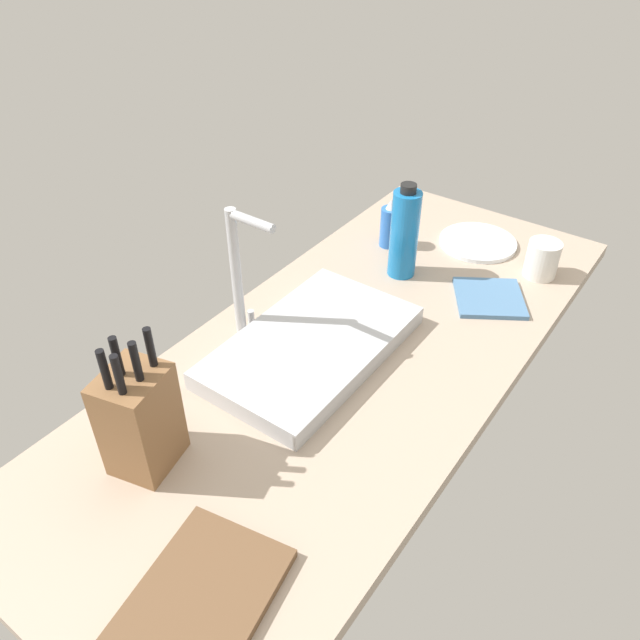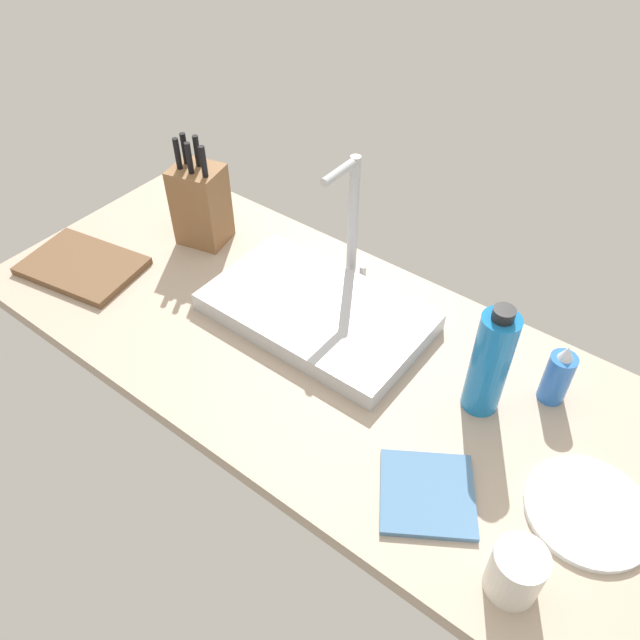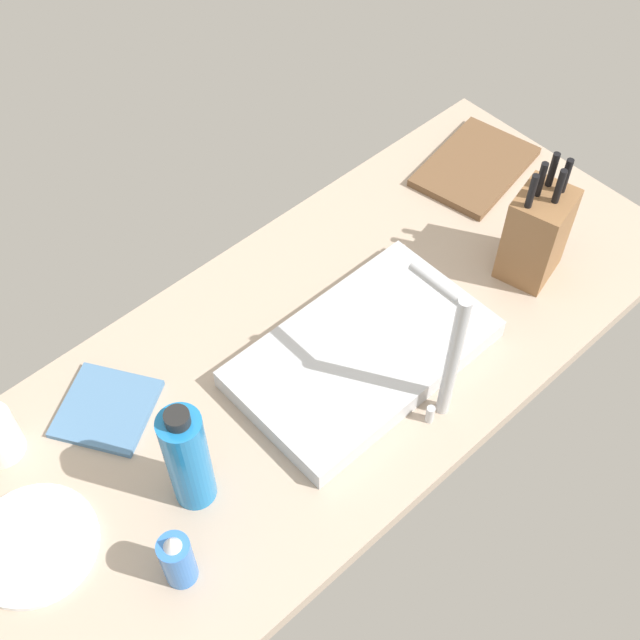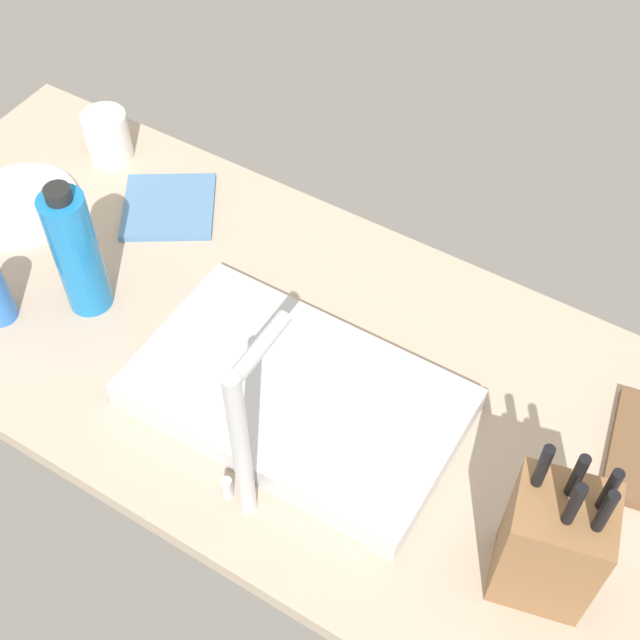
# 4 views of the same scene
# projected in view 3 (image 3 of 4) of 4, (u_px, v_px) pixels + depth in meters

# --- Properties ---
(countertop_slab) EXTENTS (1.62, 0.67, 0.04)m
(countertop_slab) POSITION_uv_depth(u_px,v_px,m) (316.00, 362.00, 1.62)
(countertop_slab) COLOR tan
(countertop_slab) RESTS_ON ground
(sink_basin) EXTENTS (0.49, 0.29, 0.04)m
(sink_basin) POSITION_uv_depth(u_px,v_px,m) (362.00, 353.00, 1.58)
(sink_basin) COLOR #B7BABF
(sink_basin) RESTS_ON countertop_slab
(faucet) EXTENTS (0.06, 0.12, 0.32)m
(faucet) POSITION_uv_depth(u_px,v_px,m) (449.00, 349.00, 1.39)
(faucet) COLOR #B7BABF
(faucet) RESTS_ON countertop_slab
(knife_block) EXTENTS (0.14, 0.13, 0.28)m
(knife_block) POSITION_uv_depth(u_px,v_px,m) (536.00, 233.00, 1.66)
(knife_block) COLOR brown
(knife_block) RESTS_ON countertop_slab
(cutting_board) EXTENTS (0.31, 0.24, 0.02)m
(cutting_board) POSITION_uv_depth(u_px,v_px,m) (475.00, 167.00, 1.92)
(cutting_board) COLOR brown
(cutting_board) RESTS_ON countertop_slab
(soap_bottle) EXTENTS (0.05, 0.05, 0.14)m
(soap_bottle) POSITION_uv_depth(u_px,v_px,m) (177.00, 559.00, 1.30)
(soap_bottle) COLOR blue
(soap_bottle) RESTS_ON countertop_slab
(water_bottle) EXTENTS (0.07, 0.07, 0.25)m
(water_bottle) POSITION_uv_depth(u_px,v_px,m) (188.00, 458.00, 1.34)
(water_bottle) COLOR #1970B7
(water_bottle) RESTS_ON countertop_slab
(dinner_plate) EXTENTS (0.22, 0.22, 0.01)m
(dinner_plate) POSITION_uv_depth(u_px,v_px,m) (33.00, 544.00, 1.37)
(dinner_plate) COLOR white
(dinner_plate) RESTS_ON countertop_slab
(dish_towel) EXTENTS (0.23, 0.23, 0.01)m
(dish_towel) POSITION_uv_depth(u_px,v_px,m) (107.00, 409.00, 1.53)
(dish_towel) COLOR teal
(dish_towel) RESTS_ON countertop_slab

